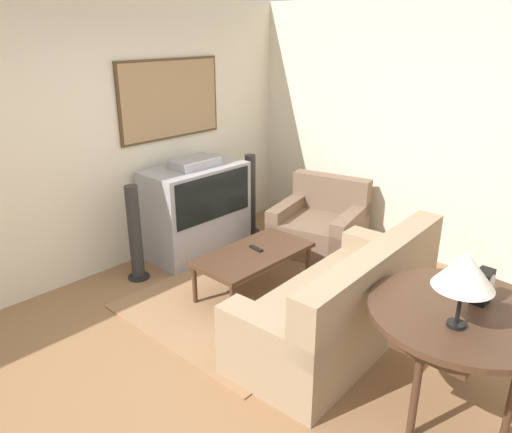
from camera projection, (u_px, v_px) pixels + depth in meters
The scene contains 14 objects.
ground_plane at pixel (248, 353), 3.95m from camera, with size 12.00×12.00×0.00m, color #8E6642.
wall_back at pixel (90, 143), 4.83m from camera, with size 12.00×0.10×2.70m.
wall_right at pixel (420, 135), 5.25m from camera, with size 0.06×12.00×2.70m.
area_rug at pixel (253, 298), 4.74m from camera, with size 2.10×1.80×0.01m.
tv at pixel (196, 209), 5.53m from camera, with size 1.13×0.61×1.10m.
couch at pixel (344, 306), 4.02m from camera, with size 2.03×0.95×0.89m.
armchair at pixel (320, 227), 5.73m from camera, with size 1.06×1.09×0.79m.
coffee_table at pixel (254, 256), 4.72m from camera, with size 1.15×0.59×0.42m.
console_table at pixel (461, 319), 3.14m from camera, with size 1.16×1.16×0.76m.
table_lamp at pixel (465, 270), 2.83m from camera, with size 0.35×0.35×0.48m.
mantel_clock at pixel (483, 286), 3.18m from camera, with size 0.14×0.10×0.22m.
remote at pixel (256, 248), 4.76m from camera, with size 0.06×0.16×0.02m.
speaker_tower_left at pixel (135, 236), 4.96m from camera, with size 0.22×0.22×0.99m.
speaker_tower_right at pixel (250, 197), 6.10m from camera, with size 0.22×0.22×0.99m.
Camera 1 is at (-2.36, -2.30, 2.43)m, focal length 35.00 mm.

